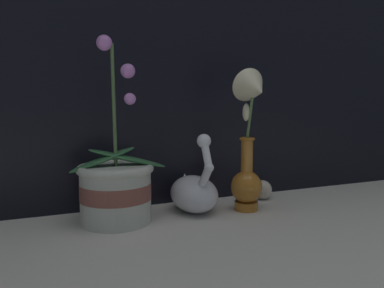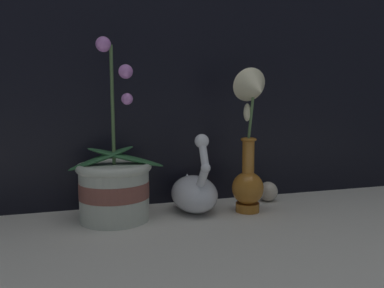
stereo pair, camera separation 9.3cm
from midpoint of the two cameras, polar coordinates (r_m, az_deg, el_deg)
ground_plane at (r=0.87m, az=-0.32°, el=-12.25°), size 2.80×2.80×0.00m
orchid_potted_plant at (r=0.89m, az=-14.50°, el=-6.37°), size 0.22×0.18×0.42m
swan_figurine at (r=0.96m, az=-2.54°, el=-7.22°), size 0.11×0.19×0.20m
blue_vase at (r=0.94m, az=6.02°, el=-0.30°), size 0.09×0.12×0.36m
glass_sphere at (r=1.09m, az=8.28°, el=-6.93°), size 0.05×0.05×0.05m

